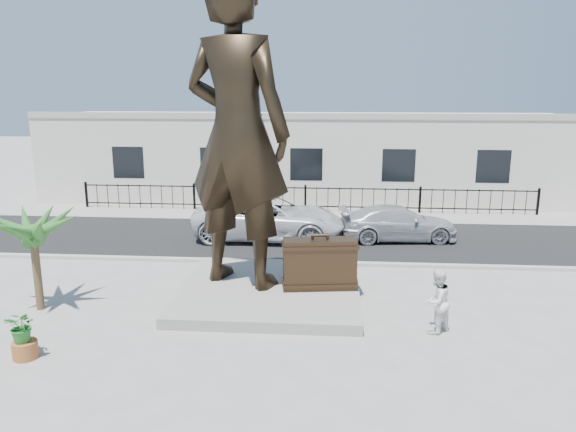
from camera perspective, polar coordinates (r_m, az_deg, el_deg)
name	(u,v)px	position (r m, az deg, el deg)	size (l,w,h in m)	color
ground	(282,317)	(15.26, -0.60, -10.18)	(100.00, 100.00, 0.00)	#9E9991
street	(300,237)	(22.80, 1.18, -2.16)	(40.00, 7.00, 0.01)	black
curb	(294,262)	(19.44, 0.58, -4.74)	(40.00, 0.25, 0.12)	#A5A399
far_sidewalk	(304,215)	(26.67, 1.68, 0.14)	(40.00, 2.50, 0.02)	#9E9991
plinth	(270,291)	(16.63, -1.87, -7.59)	(5.20, 5.20, 0.30)	gray
fence	(305,199)	(27.32, 1.77, 1.73)	(22.00, 0.10, 1.20)	black
building	(309,156)	(31.21, 2.17, 6.15)	(28.00, 7.00, 4.40)	silver
statue	(237,133)	(16.04, -5.20, 8.37)	(3.22, 2.11, 8.83)	black
suitcase	(320,264)	(16.20, 3.23, -4.88)	(2.08, 0.66, 1.46)	#322215
tourist	(437,301)	(14.53, 14.86, -8.36)	(0.80, 0.63, 1.65)	white
car_white	(270,218)	(22.41, -1.86, -0.21)	(2.78, 6.03, 1.68)	silver
car_silver	(398,223)	(22.70, 11.09, -0.70)	(1.89, 4.65, 1.35)	#A6A9AA
worker	(250,195)	(26.41, -3.93, 2.15)	(1.25, 0.72, 1.94)	#EF4B0C
palm_tree	(41,309)	(17.18, -23.80, -8.62)	(1.80, 1.80, 3.20)	#265A21
planter	(25,350)	(14.37, -25.14, -12.20)	(0.56, 0.56, 0.40)	#995528
shrub	(22,326)	(14.14, -25.38, -10.08)	(0.68, 0.59, 0.75)	#236D24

